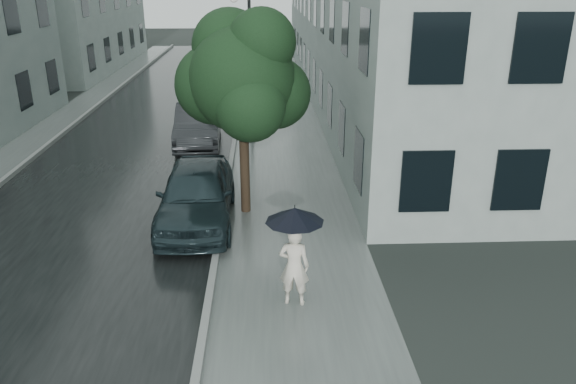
{
  "coord_description": "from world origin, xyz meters",
  "views": [
    {
      "loc": [
        -0.43,
        -10.54,
        6.08
      ],
      "look_at": [
        0.11,
        1.72,
        1.3
      ],
      "focal_mm": 35.0,
      "sensor_mm": 36.0,
      "label": 1
    }
  ],
  "objects_px": {
    "car_far": "(198,124)",
    "pedestrian": "(294,266)",
    "lamp_post": "(246,59)",
    "street_tree": "(242,77)",
    "car_near": "(196,194)"
  },
  "relations": [
    {
      "from": "lamp_post",
      "to": "car_near",
      "type": "xyz_separation_m",
      "value": [
        -1.15,
        -7.9,
        -2.3
      ]
    },
    {
      "from": "lamp_post",
      "to": "car_far",
      "type": "bearing_deg",
      "value": -172.52
    },
    {
      "from": "car_near",
      "to": "car_far",
      "type": "relative_size",
      "value": 1.01
    },
    {
      "from": "street_tree",
      "to": "lamp_post",
      "type": "height_order",
      "value": "lamp_post"
    },
    {
      "from": "pedestrian",
      "to": "street_tree",
      "type": "xyz_separation_m",
      "value": [
        -1.07,
        4.79,
        2.82
      ]
    },
    {
      "from": "lamp_post",
      "to": "street_tree",
      "type": "bearing_deg",
      "value": -97.16
    },
    {
      "from": "street_tree",
      "to": "lamp_post",
      "type": "bearing_deg",
      "value": 90.68
    },
    {
      "from": "pedestrian",
      "to": "car_far",
      "type": "distance_m",
      "value": 11.78
    },
    {
      "from": "car_far",
      "to": "pedestrian",
      "type": "bearing_deg",
      "value": -78.03
    },
    {
      "from": "pedestrian",
      "to": "car_near",
      "type": "bearing_deg",
      "value": -49.9
    },
    {
      "from": "pedestrian",
      "to": "car_far",
      "type": "relative_size",
      "value": 0.35
    },
    {
      "from": "car_near",
      "to": "pedestrian",
      "type": "bearing_deg",
      "value": -61.0
    },
    {
      "from": "car_near",
      "to": "lamp_post",
      "type": "bearing_deg",
      "value": 80.73
    },
    {
      "from": "street_tree",
      "to": "car_near",
      "type": "relative_size",
      "value": 1.16
    },
    {
      "from": "lamp_post",
      "to": "car_far",
      "type": "height_order",
      "value": "lamp_post"
    }
  ]
}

